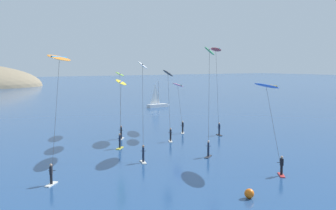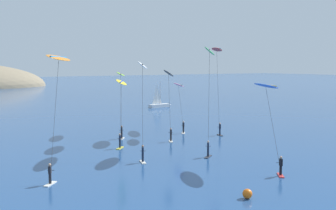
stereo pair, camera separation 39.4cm
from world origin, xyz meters
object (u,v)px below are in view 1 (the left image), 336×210
kitesurfer_black (168,78)px  sailboat_near (158,104)px  kitesurfer_orange (59,64)px  marker_buoy (249,194)px  kitesurfer_lime (120,79)px  kitesurfer_blue (267,92)px  kitesurfer_green (209,59)px  kitesurfer_white (143,72)px  kitesurfer_pink (178,88)px  kitesurfer_red (216,58)px  kitesurfer_yellow (121,87)px

kitesurfer_black → sailboat_near: bearing=59.7°
kitesurfer_orange → marker_buoy: kitesurfer_orange is taller
sailboat_near → kitesurfer_lime: (-22.73, -26.20, 6.77)m
kitesurfer_blue → kitesurfer_black: size_ratio=0.88×
sailboat_near → kitesurfer_blue: size_ratio=0.76×
sailboat_near → kitesurfer_black: kitesurfer_black is taller
sailboat_near → kitesurfer_green: 47.21m
kitesurfer_white → kitesurfer_pink: 16.22m
kitesurfer_orange → kitesurfer_red: (25.14, 9.03, 0.79)m
kitesurfer_white → kitesurfer_blue: kitesurfer_white is taller
kitesurfer_yellow → sailboat_near: bearing=51.7°
kitesurfer_blue → kitesurfer_black: 17.91m
kitesurfer_yellow → kitesurfer_orange: kitesurfer_orange is taller
kitesurfer_lime → kitesurfer_blue: kitesurfer_lime is taller
kitesurfer_green → kitesurfer_black: size_ratio=1.30×
kitesurfer_yellow → kitesurfer_lime: bearing=63.9°
kitesurfer_yellow → kitesurfer_green: size_ratio=0.68×
kitesurfer_white → kitesurfer_green: 7.52m
kitesurfer_red → marker_buoy: bearing=-125.1°
kitesurfer_pink → kitesurfer_red: bearing=-61.8°
sailboat_near → kitesurfer_green: bearing=-115.2°
kitesurfer_blue → kitesurfer_black: (0.82, 17.87, 0.77)m
kitesurfer_green → marker_buoy: (-8.51, -15.09, -9.74)m
kitesurfer_blue → marker_buoy: bearing=-142.9°
marker_buoy → sailboat_near: bearing=63.6°
kitesurfer_orange → kitesurfer_green: size_ratio=0.91×
kitesurfer_orange → marker_buoy: 19.14m
kitesurfer_lime → kitesurfer_green: kitesurfer_green is taller
marker_buoy → kitesurfer_pink: bearing=64.3°
kitesurfer_yellow → kitesurfer_pink: size_ratio=1.13×
kitesurfer_orange → kitesurfer_green: kitesurfer_green is taller
kitesurfer_orange → kitesurfer_black: 20.18m
sailboat_near → kitesurfer_white: (-26.48, -38.91, 8.06)m
kitesurfer_orange → marker_buoy: size_ratio=14.85×
kitesurfer_yellow → kitesurfer_black: (6.88, 0.18, 0.96)m
kitesurfer_yellow → kitesurfer_green: kitesurfer_green is taller
kitesurfer_pink → marker_buoy: bearing=-115.7°
kitesurfer_pink → kitesurfer_black: kitesurfer_black is taller
kitesurfer_blue → marker_buoy: 12.18m
kitesurfer_black → marker_buoy: bearing=-110.5°
kitesurfer_green → kitesurfer_white: bearing=156.6°
kitesurfer_lime → kitesurfer_blue: 24.71m
kitesurfer_pink → kitesurfer_red: 7.24m
kitesurfer_blue → marker_buoy: kitesurfer_blue is taller
marker_buoy → kitesurfer_red: bearing=54.9°
kitesurfer_pink → sailboat_near: bearing=62.9°
kitesurfer_yellow → marker_buoy: 24.81m
kitesurfer_orange → kitesurfer_pink: 26.72m
kitesurfer_pink → kitesurfer_green: size_ratio=0.60×
sailboat_near → kitesurfer_orange: kitesurfer_orange is taller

